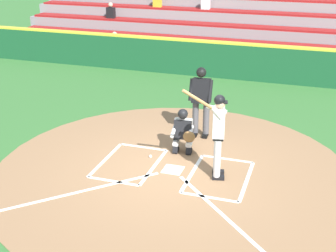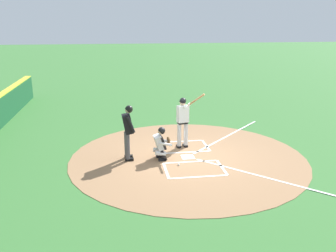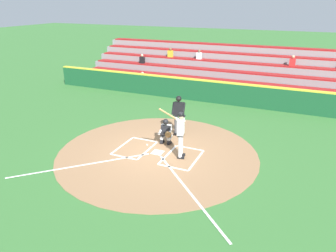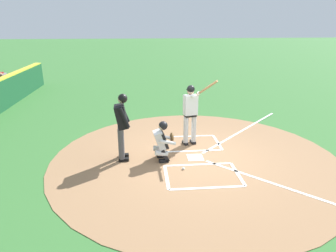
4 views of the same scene
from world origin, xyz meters
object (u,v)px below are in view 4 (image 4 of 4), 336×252
Objects in this scene: batter at (191,111)px; plate_umpire at (122,123)px; catcher at (163,140)px; baseball at (183,169)px.

plate_umpire is at bearing -66.38° from batter.
catcher is at bearing 82.68° from plate_umpire.
batter is 2.03m from baseball.
baseball is (0.79, 1.58, -1.04)m from plate_umpire.
batter is 1.88× the size of catcher.
batter is at bearing 137.71° from catcher.
catcher is 1.20m from plate_umpire.
baseball is at bearing 63.31° from plate_umpire.
batter is at bearing 165.39° from baseball.
catcher is 0.61× the size of plate_umpire.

